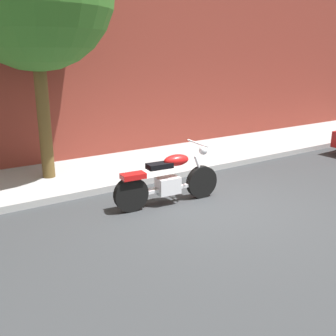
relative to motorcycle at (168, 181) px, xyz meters
The scene contains 4 objects.
ground_plane 0.89m from the motorcycle, 41.77° to the right, with size 60.00×60.00×0.00m, color #303335.
sidewalk 2.56m from the motorcycle, 77.15° to the left, with size 20.97×2.51×0.14m, color #9B9B9B.
building_facade 5.30m from the motorcycle, 81.95° to the left, with size 20.97×0.50×7.84m, color maroon.
motorcycle is the anchor object (origin of this frame).
Camera 1 is at (-4.43, -5.43, 2.81)m, focal length 41.87 mm.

